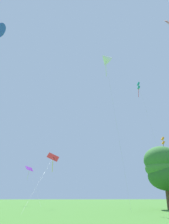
{
  "coord_description": "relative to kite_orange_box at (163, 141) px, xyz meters",
  "views": [
    {
      "loc": [
        -1.15,
        -2.45,
        1.43
      ],
      "look_at": [
        2.24,
        28.45,
        13.54
      ],
      "focal_mm": 35.25,
      "sensor_mm": 36.0,
      "label": 1
    }
  ],
  "objects": [
    {
      "name": "tree_right_cluster",
      "position": [
        -7.41,
        -14.13,
        -7.35
      ],
      "size": [
        5.49,
        5.11,
        8.0
      ],
      "color": "brown",
      "rests_on": "ground_plane"
    },
    {
      "name": "kite_orange_box",
      "position": [
        0.0,
        0.0,
        0.0
      ],
      "size": [
        3.5,
        12.14,
        13.32
      ],
      "color": "orange",
      "rests_on": "ground_plane"
    },
    {
      "name": "kite_red_high",
      "position": [
        -22.41,
        -9.63,
        -5.67
      ],
      "size": [
        3.22,
        11.43,
        7.86
      ],
      "color": "red",
      "rests_on": "ground_plane"
    },
    {
      "name": "kite_white_distant",
      "position": [
        -14.63,
        -13.42,
        10.12
      ],
      "size": [
        2.72,
        6.78,
        23.61
      ],
      "color": "white",
      "rests_on": "ground_plane"
    },
    {
      "name": "kite_purple_streamer",
      "position": [
        -27.14,
        1.64,
        -6.04
      ],
      "size": [
        3.89,
        5.71,
        7.18
      ],
      "color": "purple",
      "rests_on": "ground_plane"
    },
    {
      "name": "kite_teal_box",
      "position": [
        -3.88,
        0.66,
        13.04
      ],
      "size": [
        1.06,
        11.93,
        26.47
      ],
      "color": "teal",
      "rests_on": "ground_plane"
    }
  ]
}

